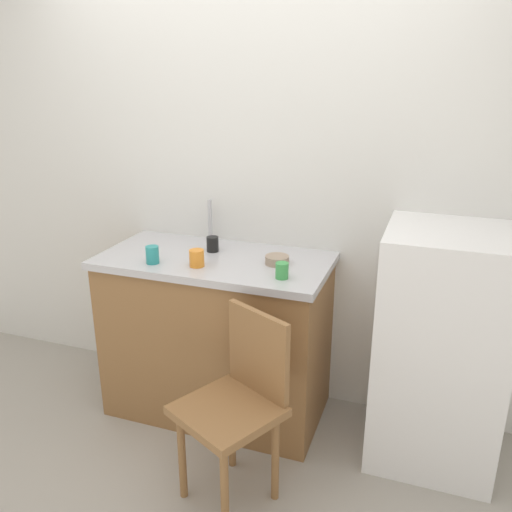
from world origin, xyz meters
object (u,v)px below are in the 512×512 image
(cup_green, at_px, (282,271))
(cup_teal, at_px, (152,255))
(terracotta_bowl, at_px, (277,260))
(cup_black, at_px, (213,244))
(cup_orange, at_px, (197,258))
(chair, at_px, (238,400))
(refrigerator, at_px, (439,348))

(cup_green, relative_size, cup_teal, 0.85)
(terracotta_bowl, distance_m, cup_black, 0.40)
(terracotta_bowl, relative_size, cup_orange, 1.42)
(cup_teal, distance_m, cup_orange, 0.24)
(chair, bearing_deg, cup_teal, 175.39)
(cup_green, bearing_deg, terracotta_bowl, 114.10)
(chair, height_order, cup_orange, cup_orange)
(cup_teal, height_order, cup_orange, cup_teal)
(chair, relative_size, terracotta_bowl, 7.23)
(refrigerator, xyz_separation_m, cup_orange, (-1.21, -0.18, 0.38))
(refrigerator, relative_size, cup_orange, 13.78)
(chair, bearing_deg, refrigerator, 62.65)
(refrigerator, distance_m, cup_teal, 1.51)
(refrigerator, bearing_deg, cup_green, -165.91)
(terracotta_bowl, bearing_deg, cup_green, -65.90)
(refrigerator, bearing_deg, cup_black, 176.99)
(refrigerator, bearing_deg, cup_orange, -171.65)
(refrigerator, xyz_separation_m, terracotta_bowl, (-0.83, -0.01, 0.36))
(cup_green, bearing_deg, cup_orange, 178.50)
(cup_black, bearing_deg, refrigerator, -3.01)
(refrigerator, bearing_deg, terracotta_bowl, -179.41)
(cup_teal, relative_size, cup_orange, 1.05)
(cup_orange, bearing_deg, terracotta_bowl, 24.27)
(terracotta_bowl, bearing_deg, chair, -89.32)
(cup_black, distance_m, cup_teal, 0.35)
(chair, xyz_separation_m, cup_green, (0.07, 0.40, 0.48))
(cup_black, height_order, cup_teal, cup_teal)
(cup_black, xyz_separation_m, cup_orange, (0.02, -0.24, 0.00))
(refrigerator, relative_size, chair, 1.35)
(cup_green, bearing_deg, chair, -100.39)
(refrigerator, distance_m, chair, 1.02)
(refrigerator, height_order, chair, refrigerator)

